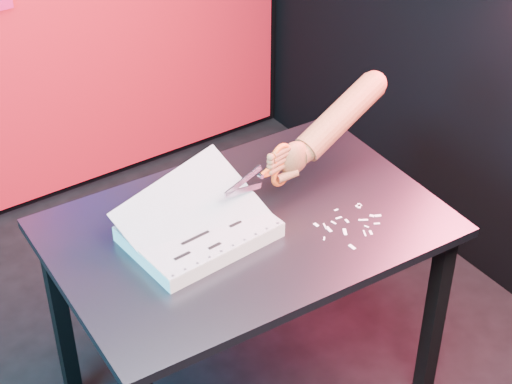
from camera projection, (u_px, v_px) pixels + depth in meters
room at (124, 79)px, 1.97m from camera, size 3.01×3.01×2.71m
work_table at (247, 250)px, 2.56m from camera, size 1.16×0.80×0.75m
printout_stack at (199, 231)px, 2.44m from camera, size 0.44×0.32×0.21m
scissors at (276, 167)px, 2.52m from camera, size 0.26×0.05×0.15m
hand_forearm at (333, 123)px, 2.63m from camera, size 0.49×0.14×0.21m
paper_clippings at (351, 224)px, 2.51m from camera, size 0.22×0.18×0.00m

